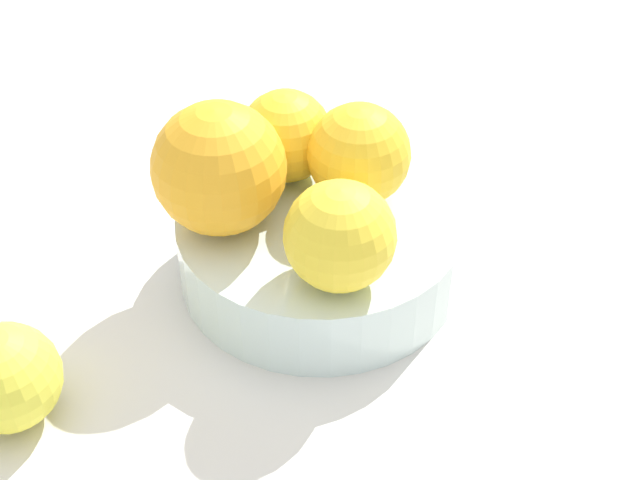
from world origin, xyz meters
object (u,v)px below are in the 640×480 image
(orange_in_bowl_0, at_px, (340,236))
(orange_in_bowl_3, at_px, (286,136))
(orange_in_bowl_1, at_px, (359,154))
(orange_in_bowl_2, at_px, (219,168))
(fruit_bowl, at_px, (320,247))
(orange_loose_0, at_px, (6,378))

(orange_in_bowl_0, xyz_separation_m, orange_in_bowl_3, (-0.05, 0.10, -0.00))
(orange_in_bowl_1, height_order, orange_in_bowl_2, orange_in_bowl_2)
(fruit_bowl, height_order, orange_in_bowl_1, orange_in_bowl_1)
(fruit_bowl, relative_size, orange_loose_0, 2.98)
(orange_in_bowl_3, relative_size, orange_loose_0, 0.99)
(orange_in_bowl_2, xyz_separation_m, orange_loose_0, (-0.10, -0.13, -0.06))
(orange_in_bowl_3, bearing_deg, orange_loose_0, -124.96)
(fruit_bowl, relative_size, orange_in_bowl_2, 2.23)
(orange_in_bowl_1, relative_size, orange_loose_0, 1.07)
(orange_in_bowl_0, xyz_separation_m, orange_in_bowl_2, (-0.08, 0.04, 0.01))
(orange_in_bowl_0, bearing_deg, fruit_bowl, 108.54)
(orange_in_bowl_2, height_order, orange_loose_0, orange_in_bowl_2)
(fruit_bowl, distance_m, orange_loose_0, 0.21)
(orange_loose_0, bearing_deg, orange_in_bowl_3, 55.04)
(orange_loose_0, bearing_deg, fruit_bowl, 41.98)
(orange_in_bowl_1, height_order, orange_loose_0, orange_in_bowl_1)
(orange_in_bowl_2, height_order, orange_in_bowl_3, orange_in_bowl_2)
(orange_in_bowl_1, bearing_deg, orange_loose_0, -137.10)
(orange_in_bowl_0, relative_size, orange_loose_0, 1.05)
(orange_in_bowl_0, bearing_deg, orange_in_bowl_3, 115.39)
(orange_in_bowl_1, relative_size, orange_in_bowl_2, 0.80)
(fruit_bowl, distance_m, orange_in_bowl_1, 0.07)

